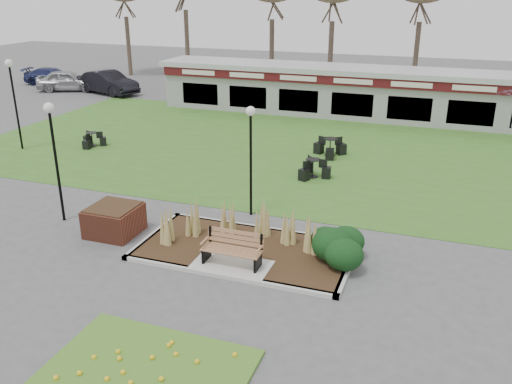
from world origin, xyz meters
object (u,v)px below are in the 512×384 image
(lamp_post_mid_right, at_px, (251,137))
(car_black, at_px, (108,82))
(park_bench, at_px, (233,248))
(bistro_set_a, at_px, (92,142))
(food_pavilion, at_px, (357,92))
(lamp_post_far_left, at_px, (12,85))
(car_silver, at_px, (68,80))
(car_blue, at_px, (52,76))
(bistro_set_b, at_px, (313,171))
(brick_planter, at_px, (114,220))
(bistro_set_c, at_px, (330,150))
(lamp_post_mid_left, at_px, (53,136))

(lamp_post_mid_right, distance_m, car_black, 24.40)
(park_bench, bearing_deg, bistro_set_a, 141.19)
(food_pavilion, distance_m, lamp_post_far_left, 18.75)
(car_silver, relative_size, car_blue, 1.02)
(car_silver, relative_size, car_black, 0.90)
(bistro_set_b, bearing_deg, car_silver, 149.98)
(brick_planter, xyz_separation_m, lamp_post_mid_right, (3.60, 2.90, 2.31))
(brick_planter, bearing_deg, park_bench, -9.69)
(lamp_post_mid_right, xyz_separation_m, car_silver, (-20.77, 17.10, -2.02))
(bistro_set_b, relative_size, car_blue, 0.33)
(bistro_set_a, xyz_separation_m, bistro_set_c, (11.34, 2.39, 0.05))
(bistro_set_b, bearing_deg, lamp_post_mid_left, -134.30)
(car_blue, bearing_deg, bistro_set_b, -133.03)
(brick_planter, distance_m, lamp_post_mid_left, 3.34)
(lamp_post_mid_right, height_order, car_blue, lamp_post_mid_right)
(car_black, bearing_deg, lamp_post_mid_right, -117.20)
(brick_planter, distance_m, bistro_set_a, 10.51)
(food_pavilion, distance_m, bistro_set_c, 8.52)
(brick_planter, distance_m, lamp_post_mid_right, 5.16)
(lamp_post_mid_left, distance_m, lamp_post_mid_right, 6.38)
(brick_planter, xyz_separation_m, bistro_set_c, (4.69, 10.53, -0.18))
(car_black, bearing_deg, bistro_set_b, -107.01)
(food_pavilion, xyz_separation_m, bistro_set_a, (-11.05, -10.82, -1.23))
(bistro_set_b, bearing_deg, lamp_post_mid_right, -103.42)
(food_pavilion, bearing_deg, bistro_set_c, -88.02)
(food_pavilion, relative_size, lamp_post_mid_right, 6.44)
(bistro_set_a, bearing_deg, food_pavilion, 44.41)
(food_pavilion, bearing_deg, car_black, 176.72)
(lamp_post_mid_left, relative_size, car_blue, 0.92)
(brick_planter, distance_m, car_silver, 26.37)
(lamp_post_far_left, distance_m, car_silver, 15.57)
(bistro_set_a, distance_m, car_black, 13.81)
(lamp_post_far_left, xyz_separation_m, bistro_set_c, (14.29, 3.93, -2.82))
(car_black, bearing_deg, bistro_set_c, -99.76)
(bistro_set_a, relative_size, bistro_set_b, 0.90)
(brick_planter, xyz_separation_m, car_blue, (-20.14, 21.86, 0.16))
(park_bench, xyz_separation_m, bistro_set_a, (-11.05, 8.89, -0.34))
(park_bench, relative_size, lamp_post_far_left, 0.40)
(bistro_set_b, height_order, car_black, car_black)
(car_blue, bearing_deg, lamp_post_mid_left, -153.03)
(lamp_post_mid_left, relative_size, bistro_set_c, 2.64)
(food_pavilion, relative_size, car_black, 4.93)
(bistro_set_b, distance_m, bistro_set_c, 3.15)
(car_black, relative_size, car_blue, 1.14)
(bistro_set_a, height_order, car_black, car_black)
(brick_planter, xyz_separation_m, lamp_post_mid_left, (-2.23, 0.31, 2.47))
(lamp_post_mid_left, xyz_separation_m, bistro_set_b, (6.90, 7.07, -2.67))
(car_silver, xyz_separation_m, car_black, (3.49, 0.00, 0.06))
(food_pavilion, relative_size, bistro_set_a, 18.98)
(bistro_set_b, relative_size, car_black, 0.29)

